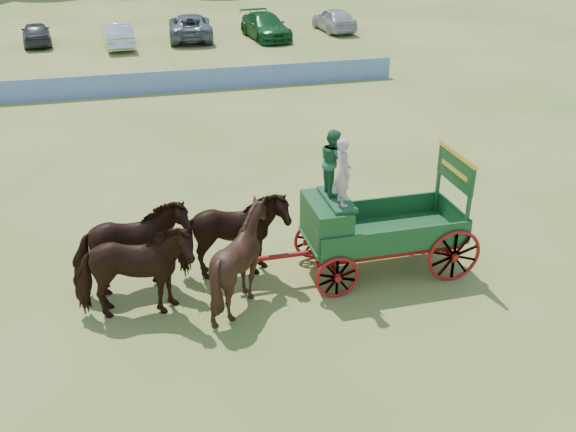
# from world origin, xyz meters

# --- Properties ---
(ground) EXTENTS (160.00, 160.00, 0.00)m
(ground) POSITION_xyz_m (0.00, 0.00, 0.00)
(ground) COLOR tan
(ground) RESTS_ON ground
(horse_lead_left) EXTENTS (2.79, 1.42, 2.29)m
(horse_lead_left) POSITION_xyz_m (-1.67, -0.33, 1.15)
(horse_lead_left) COLOR black
(horse_lead_left) RESTS_ON ground
(horse_lead_right) EXTENTS (2.86, 1.62, 2.29)m
(horse_lead_right) POSITION_xyz_m (-1.67, 0.77, 1.15)
(horse_lead_right) COLOR black
(horse_lead_right) RESTS_ON ground
(horse_wheel_left) EXTENTS (2.39, 2.21, 2.30)m
(horse_wheel_left) POSITION_xyz_m (0.73, -0.33, 1.15)
(horse_wheel_left) COLOR black
(horse_wheel_left) RESTS_ON ground
(horse_wheel_right) EXTENTS (2.75, 1.31, 2.29)m
(horse_wheel_right) POSITION_xyz_m (0.73, 0.77, 1.15)
(horse_wheel_right) COLOR black
(horse_wheel_right) RESTS_ON ground
(farm_dray) EXTENTS (6.00, 2.00, 3.75)m
(farm_dray) POSITION_xyz_m (3.69, 0.24, 1.66)
(farm_dray) COLOR #AA1811
(farm_dray) RESTS_ON ground
(sponsor_banner) EXTENTS (26.00, 0.08, 1.05)m
(sponsor_banner) POSITION_xyz_m (-1.00, 18.00, 0.53)
(sponsor_banner) COLOR #1E52A7
(sponsor_banner) RESTS_ON ground
(parked_cars) EXTENTS (41.33, 7.22, 1.63)m
(parked_cars) POSITION_xyz_m (-5.42, 30.00, 0.78)
(parked_cars) COLOR silver
(parked_cars) RESTS_ON ground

